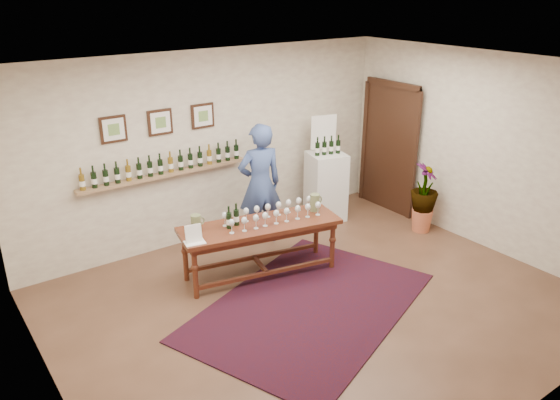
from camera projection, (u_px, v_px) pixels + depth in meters
ground at (318, 303)px, 6.66m from camera, size 6.00×6.00×0.00m
room_shell at (348, 151)px, 8.78m from camera, size 6.00×6.00×6.00m
rug at (310, 306)px, 6.59m from camera, size 3.56×2.99×0.02m
tasting_table at (260, 231)px, 7.10m from camera, size 2.19×1.09×0.74m
table_glasses at (272, 213)px, 7.11m from camera, size 1.46×0.53×0.20m
table_bottles at (233, 217)px, 6.92m from camera, size 0.28×0.22×0.27m
pitcher_left at (196, 224)px, 6.76m from camera, size 0.17×0.17×0.23m
pitcher_right at (315, 203)px, 7.41m from camera, size 0.20×0.20×0.24m
menu_card at (193, 234)px, 6.51m from camera, size 0.27×0.22×0.22m
display_pedestal at (326, 186)px, 8.88m from camera, size 0.68×0.68×1.11m
pedestal_bottles at (328, 144)px, 8.57m from camera, size 0.34×0.17×0.33m
info_sign at (324, 132)px, 8.74m from camera, size 0.43×0.13×0.60m
potted_plant at (424, 198)px, 8.41m from camera, size 0.70×0.70×0.95m
person at (260, 185)px, 7.92m from camera, size 0.74×0.56×1.82m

